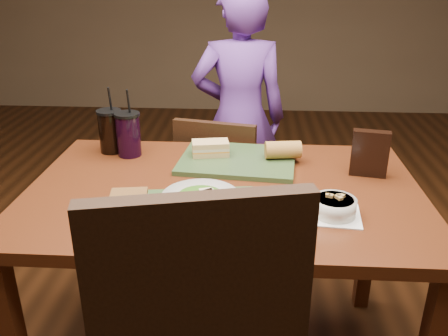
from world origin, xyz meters
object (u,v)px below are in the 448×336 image
at_px(cup_berry, 128,134).
at_px(chair_far, 216,192).
at_px(sandwich_far, 210,148).
at_px(soup_bowl, 334,206).
at_px(tray_near, 188,215).
at_px(tray_far, 238,160).
at_px(baguette_far, 283,150).
at_px(dining_table, 224,211).
at_px(sandwich_near, 129,200).
at_px(baguette_near, 244,227).
at_px(chip_bag, 370,154).
at_px(salad_bowl, 201,203).
at_px(diner, 239,119).
at_px(cup_cola, 110,131).

bearing_deg(cup_berry, chair_far, 42.13).
bearing_deg(sandwich_far, soup_bowl, -45.76).
relative_size(tray_near, tray_far, 1.00).
height_order(chair_far, baguette_far, baguette_far).
xyz_separation_m(dining_table, sandwich_near, (-0.27, -0.19, 0.13)).
distance_m(soup_bowl, baguette_far, 0.42).
distance_m(tray_near, cup_berry, 0.56).
xyz_separation_m(soup_bowl, baguette_near, (-0.26, -0.17, 0.02)).
height_order(tray_near, sandwich_far, sandwich_far).
distance_m(sandwich_near, cup_berry, 0.48).
relative_size(sandwich_near, cup_berry, 0.44).
relative_size(sandwich_far, chip_bag, 0.90).
distance_m(tray_far, soup_bowl, 0.49).
bearing_deg(chair_far, soup_bowl, -60.55).
relative_size(dining_table, baguette_near, 9.49).
height_order(dining_table, sandwich_near, sandwich_near).
height_order(salad_bowl, sandwich_far, salad_bowl).
relative_size(dining_table, cup_berry, 4.98).
bearing_deg(cup_berry, salad_bowl, -56.12).
bearing_deg(soup_bowl, tray_near, -174.44).
bearing_deg(diner, soup_bowl, 100.35).
relative_size(salad_bowl, sandwich_near, 1.92).
distance_m(soup_bowl, baguette_near, 0.31).
xyz_separation_m(tray_near, soup_bowl, (0.42, 0.04, 0.02)).
relative_size(diner, soup_bowl, 8.09).
height_order(sandwich_far, chip_bag, chip_bag).
bearing_deg(baguette_far, dining_table, -131.67).
xyz_separation_m(chair_far, chip_bag, (0.57, -0.42, 0.37)).
relative_size(diner, baguette_near, 9.96).
bearing_deg(chip_bag, soup_bowl, -107.06).
height_order(cup_cola, cup_berry, cup_berry).
height_order(tray_far, cup_berry, cup_berry).
xyz_separation_m(tray_far, soup_bowl, (0.30, -0.39, 0.02)).
bearing_deg(tray_near, salad_bowl, -20.05).
height_order(diner, tray_near, diner).
relative_size(diner, salad_bowl, 6.17).
bearing_deg(chair_far, tray_near, -91.48).
bearing_deg(chip_bag, salad_bowl, -135.95).
height_order(chair_far, salad_bowl, salad_bowl).
bearing_deg(diner, salad_bowl, 81.63).
distance_m(sandwich_near, baguette_far, 0.63).
bearing_deg(baguette_near, cup_berry, 126.79).
relative_size(sandwich_near, cup_cola, 0.44).
relative_size(dining_table, baguette_far, 9.97).
bearing_deg(sandwich_near, sandwich_far, 65.44).
xyz_separation_m(dining_table, tray_far, (0.04, 0.22, 0.10)).
bearing_deg(soup_bowl, baguette_far, 108.18).
bearing_deg(sandwich_near, dining_table, 36.06).
relative_size(salad_bowl, sandwich_far, 1.51).
bearing_deg(diner, chair_far, 73.35).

